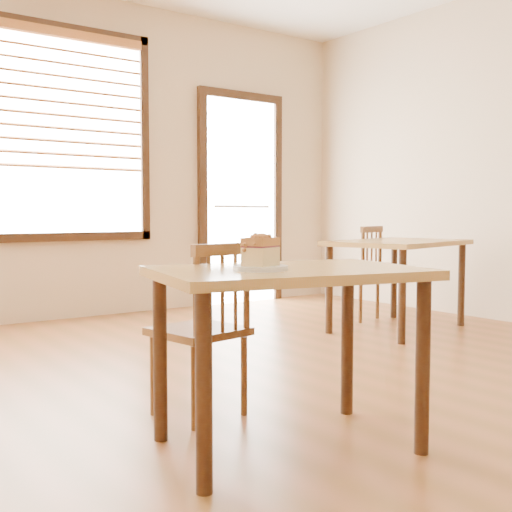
{
  "coord_description": "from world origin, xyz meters",
  "views": [
    {
      "loc": [
        -1.71,
        -1.8,
        0.97
      ],
      "look_at": [
        -0.21,
        0.26,
        0.8
      ],
      "focal_mm": 45.0,
      "sensor_mm": 36.0,
      "label": 1
    }
  ],
  "objects_px": {
    "cake_slice": "(260,250)",
    "cafe_chair_second": "(358,272)",
    "cafe_chair_main": "(203,328)",
    "cafe_table_main": "(288,296)",
    "plate": "(260,268)",
    "cafe_table_second": "(398,252)"
  },
  "relations": [
    {
      "from": "cake_slice",
      "to": "plate",
      "type": "bearing_deg",
      "value": -30.92
    },
    {
      "from": "plate",
      "to": "cake_slice",
      "type": "relative_size",
      "value": 1.32
    },
    {
      "from": "cafe_table_main",
      "to": "cake_slice",
      "type": "relative_size",
      "value": 7.23
    },
    {
      "from": "cafe_table_second",
      "to": "cafe_chair_second",
      "type": "distance_m",
      "value": 0.61
    },
    {
      "from": "cafe_table_main",
      "to": "cafe_chair_second",
      "type": "bearing_deg",
      "value": 52.45
    },
    {
      "from": "cafe_chair_main",
      "to": "plate",
      "type": "distance_m",
      "value": 0.65
    },
    {
      "from": "cafe_table_second",
      "to": "plate",
      "type": "distance_m",
      "value": 3.06
    },
    {
      "from": "cafe_table_second",
      "to": "cake_slice",
      "type": "distance_m",
      "value": 3.06
    },
    {
      "from": "cafe_table_second",
      "to": "plate",
      "type": "height_order",
      "value": "plate"
    },
    {
      "from": "cafe_chair_main",
      "to": "cafe_chair_second",
      "type": "relative_size",
      "value": 0.97
    },
    {
      "from": "cake_slice",
      "to": "cafe_chair_second",
      "type": "bearing_deg",
      "value": 15.64
    },
    {
      "from": "cafe_chair_main",
      "to": "cafe_table_second",
      "type": "xyz_separation_m",
      "value": [
        2.54,
        1.03,
        0.22
      ]
    },
    {
      "from": "cafe_table_main",
      "to": "cafe_table_second",
      "type": "relative_size",
      "value": 0.89
    },
    {
      "from": "cafe_chair_main",
      "to": "cake_slice",
      "type": "distance_m",
      "value": 0.69
    },
    {
      "from": "cafe_chair_second",
      "to": "cake_slice",
      "type": "height_order",
      "value": "cake_slice"
    },
    {
      "from": "cafe_chair_main",
      "to": "cafe_chair_second",
      "type": "bearing_deg",
      "value": -157.81
    },
    {
      "from": "cafe_chair_second",
      "to": "cake_slice",
      "type": "bearing_deg",
      "value": 23.25
    },
    {
      "from": "cafe_chair_main",
      "to": "cafe_chair_second",
      "type": "height_order",
      "value": "cafe_chair_second"
    },
    {
      "from": "plate",
      "to": "cake_slice",
      "type": "bearing_deg",
      "value": 171.93
    },
    {
      "from": "cafe_chair_main",
      "to": "cake_slice",
      "type": "height_order",
      "value": "cake_slice"
    },
    {
      "from": "cafe_table_main",
      "to": "plate",
      "type": "xyz_separation_m",
      "value": [
        -0.15,
        -0.01,
        0.12
      ]
    },
    {
      "from": "cafe_chair_second",
      "to": "plate",
      "type": "relative_size",
      "value": 3.98
    }
  ]
}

